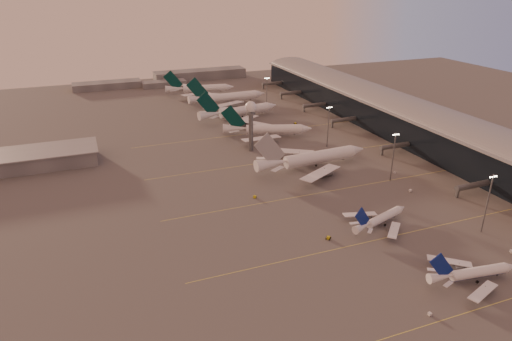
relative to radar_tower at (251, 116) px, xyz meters
name	(u,v)px	position (x,y,z in m)	size (l,w,h in m)	color
ground	(357,262)	(-5.00, -120.00, -20.95)	(700.00, 700.00, 0.00)	#4D4B4B
taxiway_markings	(346,187)	(25.00, -64.00, -20.94)	(180.00, 185.25, 0.02)	#E8DA51
terminal	(408,120)	(102.88, -9.91, -10.43)	(57.00, 362.00, 23.04)	black
hangar	(17,161)	(-125.00, 20.00, -16.63)	(82.00, 27.00, 8.50)	slate
radar_tower	(251,116)	(0.00, 0.00, 0.00)	(6.40, 6.40, 31.10)	#595C61
mast_a	(488,201)	(53.00, -120.00, -7.21)	(3.60, 0.56, 25.00)	#595C61
mast_b	(393,155)	(50.00, -65.00, -7.21)	(3.60, 0.56, 25.00)	#595C61
mast_c	(328,125)	(45.00, -10.00, -7.21)	(3.60, 0.56, 25.00)	#595C61
mast_d	(267,92)	(43.00, 80.00, -7.21)	(3.60, 0.56, 25.00)	#595C61
distant_horizon	(174,78)	(-2.38, 205.14, -17.06)	(165.00, 37.50, 9.00)	slate
narrowbody_near	(472,274)	(24.58, -143.38, -18.26)	(33.86, 26.87, 13.26)	white
narrowbody_mid	(380,220)	(18.19, -101.19, -18.33)	(32.06, 25.17, 12.95)	white
widebody_white	(313,161)	(21.31, -36.12, -16.88)	(66.70, 53.32, 23.45)	white
greentail_a	(268,131)	(18.94, 19.84, -17.26)	(55.25, 43.87, 20.87)	white
greentail_b	(240,113)	(15.62, 64.51, -16.84)	(63.62, 50.98, 23.25)	white
greentail_c	(228,99)	(20.56, 106.47, -16.76)	(65.34, 52.74, 23.73)	white
greentail_d	(200,90)	(8.38, 146.20, -17.10)	(59.72, 47.89, 21.80)	white
gsv_truck_a	(431,312)	(0.46, -151.88, -19.85)	(5.54, 2.56, 2.16)	silver
gsv_tug_mid	(328,238)	(-6.71, -102.76, -20.37)	(4.45, 4.48, 1.13)	gold
gsv_truck_b	(411,189)	(51.16, -79.45, -19.72)	(6.17, 2.85, 2.40)	silver
gsv_truck_c	(255,195)	(-20.01, -58.72, -19.69)	(6.22, 5.43, 2.47)	gold
gsv_catering_b	(395,170)	(57.55, -58.70, -19.20)	(4.58, 2.82, 3.49)	silver
gsv_tug_far	(294,157)	(18.57, -19.22, -20.40)	(3.35, 4.25, 1.06)	silver
gsv_tug_hangar	(295,123)	(47.12, 37.79, -20.39)	(3.99, 2.62, 1.09)	gold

